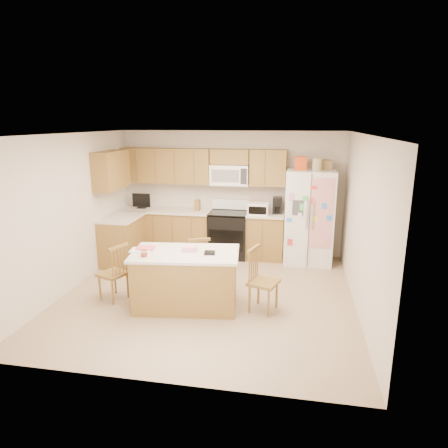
% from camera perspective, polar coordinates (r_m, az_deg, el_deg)
% --- Properties ---
extents(ground, '(4.50, 4.50, 0.00)m').
position_cam_1_polar(ground, '(6.46, -2.26, -10.04)').
color(ground, tan).
rests_on(ground, ground).
extents(room_shell, '(4.60, 4.60, 2.52)m').
position_cam_1_polar(room_shell, '(6.01, -2.39, 2.57)').
color(room_shell, beige).
rests_on(room_shell, ground).
extents(cabinetry, '(3.36, 1.56, 2.15)m').
position_cam_1_polar(cabinetry, '(8.06, -6.39, 1.74)').
color(cabinetry, olive).
rests_on(cabinetry, ground).
extents(stove, '(0.76, 0.65, 1.13)m').
position_cam_1_polar(stove, '(8.09, 0.68, -1.35)').
color(stove, black).
rests_on(stove, ground).
extents(refrigerator, '(0.90, 0.79, 2.04)m').
position_cam_1_polar(refrigerator, '(7.81, 12.04, 1.15)').
color(refrigerator, white).
rests_on(refrigerator, ground).
extents(island, '(1.64, 1.08, 0.93)m').
position_cam_1_polar(island, '(5.96, -5.46, -7.81)').
color(island, olive).
rests_on(island, ground).
extents(windsor_chair_left, '(0.48, 0.49, 0.89)m').
position_cam_1_polar(windsor_chair_left, '(6.37, -15.44, -6.83)').
color(windsor_chair_left, olive).
rests_on(windsor_chair_left, ground).
extents(windsor_chair_back, '(0.49, 0.48, 0.87)m').
position_cam_1_polar(windsor_chair_back, '(6.61, -3.70, -5.60)').
color(windsor_chair_back, olive).
rests_on(windsor_chair_back, ground).
extents(windsor_chair_right, '(0.49, 0.50, 0.94)m').
position_cam_1_polar(windsor_chair_right, '(5.82, 5.45, -8.17)').
color(windsor_chair_right, olive).
rests_on(windsor_chair_right, ground).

